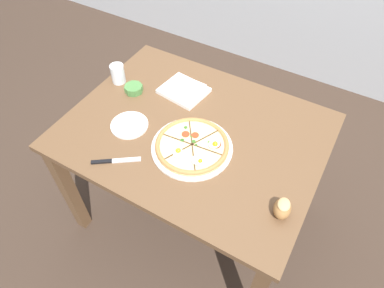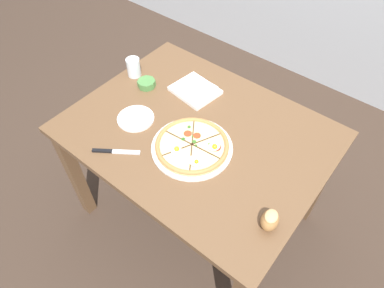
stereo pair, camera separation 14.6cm
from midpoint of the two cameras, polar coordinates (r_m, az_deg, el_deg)
ground_plane at (r=2.16m, az=-1.73°, el=-11.17°), size 12.00×12.00×0.00m
dining_table at (r=1.64m, az=-2.24°, el=-0.26°), size 1.16×0.90×0.74m
pizza at (r=1.47m, az=-2.81°, el=-0.48°), size 0.35×0.35×0.05m
ramekin_bowl at (r=1.77m, az=-12.07°, el=8.92°), size 0.09×0.09×0.04m
napkin_folded at (r=1.74m, az=-3.83°, el=8.90°), size 0.24×0.21×0.04m
bread_piece_near at (r=1.30m, az=11.71°, el=-10.63°), size 0.08×0.09×0.08m
knife_main at (r=1.49m, az=-15.42°, el=-2.88°), size 0.18×0.14×0.01m
water_glass at (r=1.84m, az=-14.51°, el=11.03°), size 0.07×0.07×0.10m
side_saucer at (r=1.61m, az=-12.96°, el=2.95°), size 0.17×0.17×0.01m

